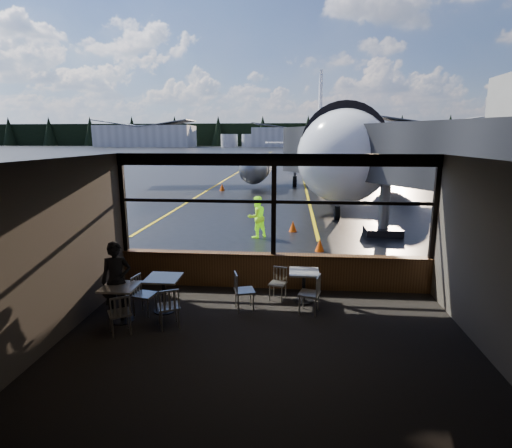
# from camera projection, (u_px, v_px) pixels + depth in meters

# --- Properties ---
(ground_plane) EXTENTS (520.00, 520.00, 0.00)m
(ground_plane) POSITION_uv_depth(u_px,v_px,m) (292.00, 151.00, 127.40)
(ground_plane) COLOR black
(ground_plane) RESTS_ON ground
(carpet_floor) EXTENTS (8.00, 6.00, 0.01)m
(carpet_floor) POSITION_uv_depth(u_px,v_px,m) (265.00, 344.00, 7.63)
(carpet_floor) COLOR black
(carpet_floor) RESTS_ON ground
(ceiling) EXTENTS (8.00, 6.00, 0.04)m
(ceiling) POSITION_uv_depth(u_px,v_px,m) (266.00, 160.00, 6.90)
(ceiling) COLOR #38332D
(ceiling) RESTS_ON ground
(wall_left) EXTENTS (0.04, 6.00, 3.50)m
(wall_left) POSITION_uv_depth(u_px,v_px,m) (57.00, 251.00, 7.62)
(wall_left) COLOR #484139
(wall_left) RESTS_ON ground
(wall_right) EXTENTS (0.04, 6.00, 3.50)m
(wall_right) POSITION_uv_depth(u_px,v_px,m) (496.00, 263.00, 6.91)
(wall_right) COLOR #484139
(wall_right) RESTS_ON ground
(wall_back) EXTENTS (8.00, 0.04, 3.50)m
(wall_back) POSITION_uv_depth(u_px,v_px,m) (247.00, 336.00, 4.34)
(wall_back) COLOR #484139
(wall_back) RESTS_ON ground
(window_sill) EXTENTS (8.00, 0.28, 0.90)m
(window_sill) POSITION_uv_depth(u_px,v_px,m) (273.00, 271.00, 10.46)
(window_sill) COLOR #4B2D16
(window_sill) RESTS_ON ground
(window_header) EXTENTS (8.00, 0.18, 0.30)m
(window_header) POSITION_uv_depth(u_px,v_px,m) (274.00, 160.00, 9.85)
(window_header) COLOR black
(window_header) RESTS_ON ground
(mullion_left) EXTENTS (0.12, 0.12, 2.60)m
(mullion_left) POSITION_uv_depth(u_px,v_px,m) (123.00, 203.00, 10.45)
(mullion_left) COLOR black
(mullion_left) RESTS_ON ground
(mullion_centre) EXTENTS (0.12, 0.12, 2.60)m
(mullion_centre) POSITION_uv_depth(u_px,v_px,m) (274.00, 206.00, 10.09)
(mullion_centre) COLOR black
(mullion_centre) RESTS_ON ground
(mullion_right) EXTENTS (0.12, 0.12, 2.60)m
(mullion_right) POSITION_uv_depth(u_px,v_px,m) (435.00, 208.00, 9.74)
(mullion_right) COLOR black
(mullion_right) RESTS_ON ground
(window_transom) EXTENTS (8.00, 0.10, 0.08)m
(window_transom) POSITION_uv_depth(u_px,v_px,m) (274.00, 202.00, 10.07)
(window_transom) COLOR black
(window_transom) RESTS_ON ground
(airliner) EXTENTS (32.22, 38.29, 11.44)m
(airliner) POSITION_uv_depth(u_px,v_px,m) (327.00, 114.00, 30.43)
(airliner) COLOR white
(airliner) RESTS_ON ground_plane
(jet_bridge) EXTENTS (8.62, 10.54, 4.60)m
(jet_bridge) POSITION_uv_depth(u_px,v_px,m) (376.00, 181.00, 15.10)
(jet_bridge) COLOR #2D2D30
(jet_bridge) RESTS_ON ground_plane
(cafe_table_near) EXTENTS (0.70, 0.70, 0.77)m
(cafe_table_near) POSITION_uv_depth(u_px,v_px,m) (304.00, 287.00, 9.57)
(cafe_table_near) COLOR gray
(cafe_table_near) RESTS_ON carpet_floor
(cafe_table_mid) EXTENTS (0.74, 0.74, 0.82)m
(cafe_table_mid) POSITION_uv_depth(u_px,v_px,m) (164.00, 294.00, 9.03)
(cafe_table_mid) COLOR gray
(cafe_table_mid) RESTS_ON carpet_floor
(cafe_table_left) EXTENTS (0.73, 0.73, 0.80)m
(cafe_table_left) POSITION_uv_depth(u_px,v_px,m) (121.00, 304.00, 8.53)
(cafe_table_left) COLOR #A6A199
(cafe_table_left) RESTS_ON carpet_floor
(chair_near_e) EXTENTS (0.61, 0.61, 0.91)m
(chair_near_e) POSITION_uv_depth(u_px,v_px,m) (309.00, 294.00, 8.93)
(chair_near_e) COLOR beige
(chair_near_e) RESTS_ON carpet_floor
(chair_near_w) EXTENTS (0.62, 0.62, 0.91)m
(chair_near_w) POSITION_uv_depth(u_px,v_px,m) (244.00, 291.00, 9.10)
(chair_near_w) COLOR #B3AEA1
(chair_near_w) RESTS_ON carpet_floor
(chair_near_n) EXTENTS (0.54, 0.54, 0.80)m
(chair_near_n) POSITION_uv_depth(u_px,v_px,m) (278.00, 284.00, 9.70)
(chair_near_n) COLOR #ADA89D
(chair_near_n) RESTS_ON carpet_floor
(chair_mid_s) EXTENTS (0.66, 0.66, 0.90)m
(chair_mid_s) POSITION_uv_depth(u_px,v_px,m) (169.00, 307.00, 8.24)
(chair_mid_s) COLOR beige
(chair_mid_s) RESTS_ON carpet_floor
(chair_mid_w) EXTENTS (0.58, 0.58, 0.90)m
(chair_mid_w) POSITION_uv_depth(u_px,v_px,m) (145.00, 295.00, 8.87)
(chair_mid_w) COLOR #AAA59A
(chair_mid_w) RESTS_ON carpet_floor
(chair_left_s) EXTENTS (0.65, 0.65, 0.87)m
(chair_left_s) POSITION_uv_depth(u_px,v_px,m) (120.00, 314.00, 7.97)
(chair_left_s) COLOR beige
(chair_left_s) RESTS_ON carpet_floor
(passenger) EXTENTS (0.72, 0.58, 1.72)m
(passenger) POSITION_uv_depth(u_px,v_px,m) (117.00, 281.00, 8.59)
(passenger) COLOR black
(passenger) RESTS_ON carpet_floor
(ground_crew) EXTENTS (1.01, 0.99, 1.65)m
(ground_crew) POSITION_uv_depth(u_px,v_px,m) (257.00, 217.00, 15.78)
(ground_crew) COLOR #BFF219
(ground_crew) RESTS_ON ground_plane
(cone_nose) EXTENTS (0.34, 0.34, 0.47)m
(cone_nose) POSITION_uv_depth(u_px,v_px,m) (293.00, 226.00, 16.87)
(cone_nose) COLOR orange
(cone_nose) RESTS_ON ground_plane
(cone_wing) EXTENTS (0.40, 0.40, 0.55)m
(cone_wing) POSITION_uv_depth(u_px,v_px,m) (222.00, 187.00, 30.23)
(cone_wing) COLOR #FE4508
(cone_wing) RESTS_ON ground_plane
(hangar_left) EXTENTS (45.00, 18.00, 11.00)m
(hangar_left) POSITION_uv_depth(u_px,v_px,m) (146.00, 135.00, 190.95)
(hangar_left) COLOR silver
(hangar_left) RESTS_ON ground_plane
(hangar_mid) EXTENTS (38.00, 15.00, 10.00)m
(hangar_mid) POSITION_uv_depth(u_px,v_px,m) (293.00, 136.00, 189.64)
(hangar_mid) COLOR silver
(hangar_mid) RESTS_ON ground_plane
(hangar_right) EXTENTS (50.00, 20.00, 12.00)m
(hangar_right) POSITION_uv_depth(u_px,v_px,m) (428.00, 134.00, 177.24)
(hangar_right) COLOR silver
(hangar_right) RESTS_ON ground_plane
(fuel_tank_a) EXTENTS (8.00, 8.00, 6.00)m
(fuel_tank_a) POSITION_uv_depth(u_px,v_px,m) (229.00, 141.00, 189.83)
(fuel_tank_a) COLOR silver
(fuel_tank_a) RESTS_ON ground_plane
(fuel_tank_b) EXTENTS (8.00, 8.00, 6.00)m
(fuel_tank_b) POSITION_uv_depth(u_px,v_px,m) (250.00, 141.00, 188.93)
(fuel_tank_b) COLOR silver
(fuel_tank_b) RESTS_ON ground_plane
(fuel_tank_c) EXTENTS (8.00, 8.00, 6.00)m
(fuel_tank_c) POSITION_uv_depth(u_px,v_px,m) (271.00, 141.00, 188.04)
(fuel_tank_c) COLOR silver
(fuel_tank_c) RESTS_ON ground_plane
(treeline) EXTENTS (360.00, 3.00, 12.00)m
(treeline) POSITION_uv_depth(u_px,v_px,m) (293.00, 135.00, 213.78)
(treeline) COLOR black
(treeline) RESTS_ON ground_plane
(cone_extra) EXTENTS (0.32, 0.32, 0.45)m
(cone_extra) POSITION_uv_depth(u_px,v_px,m) (320.00, 245.00, 13.92)
(cone_extra) COLOR #F24007
(cone_extra) RESTS_ON ground_plane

